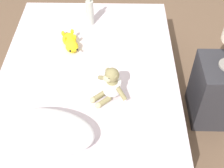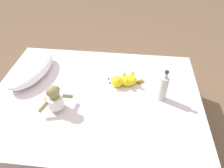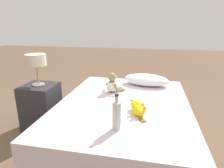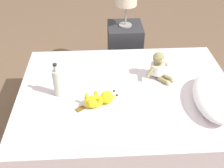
# 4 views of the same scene
# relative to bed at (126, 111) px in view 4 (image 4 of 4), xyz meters

# --- Properties ---
(ground_plane) EXTENTS (16.00, 16.00, 0.00)m
(ground_plane) POSITION_rel_bed_xyz_m (0.00, 0.00, -0.22)
(ground_plane) COLOR brown
(bed) EXTENTS (1.35, 1.81, 0.45)m
(bed) POSITION_rel_bed_xyz_m (0.00, 0.00, 0.00)
(bed) COLOR #B2B2B7
(bed) RESTS_ON ground_plane
(pillow) EXTENTS (0.63, 0.41, 0.14)m
(pillow) POSITION_rel_bed_xyz_m (0.20, 0.63, 0.30)
(pillow) COLOR white
(pillow) RESTS_ON bed
(plush_monkey) EXTENTS (0.26, 0.26, 0.24)m
(plush_monkey) POSITION_rel_bed_xyz_m (-0.17, 0.28, 0.32)
(plush_monkey) COLOR #8E8456
(plush_monkey) RESTS_ON bed
(plush_yellow_creature) EXTENTS (0.17, 0.32, 0.10)m
(plush_yellow_creature) POSITION_rel_bed_xyz_m (0.16, -0.23, 0.28)
(plush_yellow_creature) COLOR yellow
(plush_yellow_creature) RESTS_ON bed
(glass_bottle) EXTENTS (0.07, 0.07, 0.29)m
(glass_bottle) POSITION_rel_bed_xyz_m (0.02, -0.55, 0.35)
(glass_bottle) COLOR #B7BCB2
(glass_bottle) RESTS_ON bed
(nightstand) EXTENTS (0.37, 0.37, 0.54)m
(nightstand) POSITION_rel_bed_xyz_m (-1.01, 0.08, 0.05)
(nightstand) COLOR #2D2D33
(nightstand) RESTS_ON ground_plane
(bedside_lamp) EXTENTS (0.22, 0.22, 0.36)m
(bedside_lamp) POSITION_rel_bed_xyz_m (-1.01, 0.08, 0.60)
(bedside_lamp) COLOR gray
(bedside_lamp) RESTS_ON nightstand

